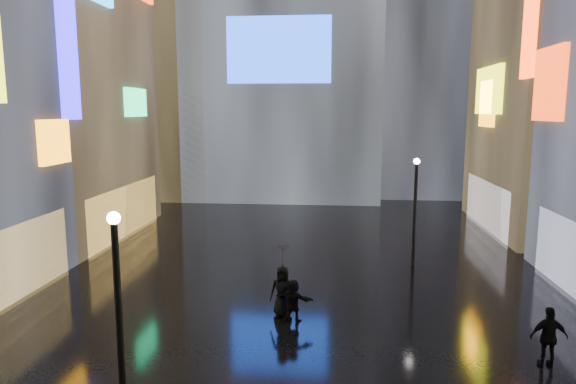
# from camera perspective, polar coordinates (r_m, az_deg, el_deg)

# --- Properties ---
(ground) EXTENTS (140.00, 140.00, 0.00)m
(ground) POSITION_cam_1_polar(r_m,az_deg,el_deg) (24.30, 1.75, -8.73)
(ground) COLOR black
(ground) RESTS_ON ground
(building_left_far) EXTENTS (10.28, 12.00, 22.00)m
(building_left_far) POSITION_cam_1_polar(r_m,az_deg,el_deg) (34.08, -26.27, 14.13)
(building_left_far) COLOR black
(building_left_far) RESTS_ON ground
(tower_flank_right) EXTENTS (12.00, 12.00, 34.00)m
(tower_flank_right) POSITION_cam_1_polar(r_m,az_deg,el_deg) (50.61, 14.67, 19.66)
(tower_flank_right) COLOR black
(tower_flank_right) RESTS_ON ground
(tower_flank_left) EXTENTS (10.00, 10.00, 26.00)m
(tower_flank_left) POSITION_cam_1_polar(r_m,az_deg,el_deg) (47.99, -14.01, 15.45)
(tower_flank_left) COLOR black
(tower_flank_left) RESTS_ON ground
(lamp_near) EXTENTS (0.30, 0.30, 5.20)m
(lamp_near) POSITION_cam_1_polar(r_m,az_deg,el_deg) (12.62, -18.32, -12.16)
(lamp_near) COLOR black
(lamp_near) RESTS_ON ground
(lamp_far) EXTENTS (0.30, 0.30, 5.20)m
(lamp_far) POSITION_cam_1_polar(r_m,az_deg,el_deg) (25.28, 13.94, -1.42)
(lamp_far) COLOR black
(lamp_far) RESTS_ON ground
(pedestrian_3) EXTENTS (1.06, 0.44, 1.81)m
(pedestrian_3) POSITION_cam_1_polar(r_m,az_deg,el_deg) (17.25, 27.01, -14.17)
(pedestrian_3) COLOR black
(pedestrian_3) RESTS_ON ground
(pedestrian_4) EXTENTS (0.94, 0.64, 1.87)m
(pedestrian_4) POSITION_cam_1_polar(r_m,az_deg,el_deg) (18.94, -0.60, -10.97)
(pedestrian_4) COLOR black
(pedestrian_4) RESTS_ON ground
(pedestrian_5) EXTENTS (1.49, 0.81, 1.53)m
(pedestrian_5) POSITION_cam_1_polar(r_m,az_deg,el_deg) (18.54, 0.58, -11.98)
(pedestrian_5) COLOR black
(pedestrian_5) RESTS_ON ground
(umbrella_2) EXTENTS (1.04, 1.05, 0.80)m
(umbrella_2) POSITION_cam_1_polar(r_m,az_deg,el_deg) (18.53, -0.61, -7.08)
(umbrella_2) COLOR black
(umbrella_2) RESTS_ON pedestrian_4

